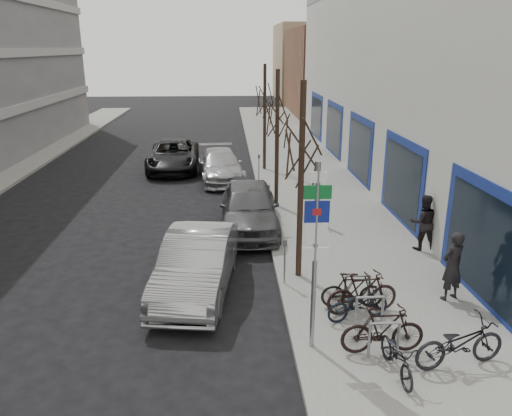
{
  "coord_description": "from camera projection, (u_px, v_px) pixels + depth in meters",
  "views": [
    {
      "loc": [
        0.67,
        -9.22,
        6.27
      ],
      "look_at": [
        1.43,
        3.99,
        2.0
      ],
      "focal_mm": 35.0,
      "sensor_mm": 36.0,
      "label": 1
    }
  ],
  "objects": [
    {
      "name": "ground",
      "position": [
        200.0,
        355.0,
        10.65
      ],
      "size": [
        120.0,
        120.0,
        0.0
      ],
      "primitive_type": "plane",
      "color": "black",
      "rests_on": "ground"
    },
    {
      "name": "sidewalk_east",
      "position": [
        322.0,
        206.0,
        20.38
      ],
      "size": [
        5.0,
        70.0,
        0.15
      ],
      "primitive_type": "cube",
      "color": "slate",
      "rests_on": "ground"
    },
    {
      "name": "brick_building_far",
      "position": [
        354.0,
        72.0,
        48.14
      ],
      "size": [
        12.0,
        14.0,
        8.0
      ],
      "primitive_type": "cube",
      "color": "brown",
      "rests_on": "ground"
    },
    {
      "name": "tan_building_far",
      "position": [
        329.0,
        62.0,
        62.26
      ],
      "size": [
        13.0,
        12.0,
        9.0
      ],
      "primitive_type": "cube",
      "color": "#937A5B",
      "rests_on": "ground"
    },
    {
      "name": "highway_sign_pole",
      "position": [
        315.0,
        246.0,
        10.02
      ],
      "size": [
        0.55,
        0.1,
        4.2
      ],
      "color": "gray",
      "rests_on": "ground"
    },
    {
      "name": "bike_rack",
      "position": [
        369.0,
        309.0,
        11.23
      ],
      "size": [
        0.66,
        2.26,
        0.83
      ],
      "color": "gray",
      "rests_on": "sidewalk_east"
    },
    {
      "name": "tree_near",
      "position": [
        302.0,
        136.0,
        12.86
      ],
      "size": [
        1.8,
        1.8,
        5.5
      ],
      "color": "black",
      "rests_on": "ground"
    },
    {
      "name": "tree_mid",
      "position": [
        277.0,
        107.0,
        19.03
      ],
      "size": [
        1.8,
        1.8,
        5.5
      ],
      "color": "black",
      "rests_on": "ground"
    },
    {
      "name": "tree_far",
      "position": [
        265.0,
        92.0,
        25.21
      ],
      "size": [
        1.8,
        1.8,
        5.5
      ],
      "color": "black",
      "rests_on": "ground"
    },
    {
      "name": "meter_front",
      "position": [
        285.0,
        257.0,
        13.34
      ],
      "size": [
        0.1,
        0.08,
        1.27
      ],
      "color": "gray",
      "rests_on": "sidewalk_east"
    },
    {
      "name": "meter_mid",
      "position": [
        268.0,
        198.0,
        18.56
      ],
      "size": [
        0.1,
        0.08,
        1.27
      ],
      "color": "gray",
      "rests_on": "sidewalk_east"
    },
    {
      "name": "meter_back",
      "position": [
        259.0,
        165.0,
        23.79
      ],
      "size": [
        0.1,
        0.08,
        1.27
      ],
      "color": "gray",
      "rests_on": "sidewalk_east"
    },
    {
      "name": "bike_near_left",
      "position": [
        397.0,
        353.0,
        9.67
      ],
      "size": [
        0.57,
        1.56,
        0.94
      ],
      "primitive_type": "imported",
      "rotation": [
        0.0,
        0.0,
        0.07
      ],
      "color": "black",
      "rests_on": "sidewalk_east"
    },
    {
      "name": "bike_near_right",
      "position": [
        383.0,
        329.0,
        10.34
      ],
      "size": [
        1.8,
        0.57,
        1.09
      ],
      "primitive_type": "imported",
      "rotation": [
        0.0,
        0.0,
        1.59
      ],
      "color": "black",
      "rests_on": "sidewalk_east"
    },
    {
      "name": "bike_mid_curb",
      "position": [
        358.0,
        301.0,
        11.64
      ],
      "size": [
        1.62,
        0.83,
        0.95
      ],
      "primitive_type": "imported",
      "rotation": [
        0.0,
        0.0,
        1.81
      ],
      "color": "black",
      "rests_on": "sidewalk_east"
    },
    {
      "name": "bike_mid_inner",
      "position": [
        352.0,
        290.0,
        12.18
      ],
      "size": [
        1.57,
        0.52,
        0.94
      ],
      "primitive_type": "imported",
      "rotation": [
        0.0,
        0.0,
        1.53
      ],
      "color": "black",
      "rests_on": "sidewalk_east"
    },
    {
      "name": "bike_far_curb",
      "position": [
        460.0,
        339.0,
        9.89
      ],
      "size": [
        2.04,
        0.95,
        1.2
      ],
      "primitive_type": "imported",
      "rotation": [
        0.0,
        0.0,
        1.76
      ],
      "color": "black",
      "rests_on": "sidewalk_east"
    },
    {
      "name": "bike_far_inner",
      "position": [
        362.0,
        292.0,
        11.9
      ],
      "size": [
        1.87,
        0.82,
        1.1
      ],
      "primitive_type": "imported",
      "rotation": [
        0.0,
        0.0,
        1.73
      ],
      "color": "black",
      "rests_on": "sidewalk_east"
    },
    {
      "name": "parked_car_front",
      "position": [
        197.0,
        263.0,
        13.25
      ],
      "size": [
        2.31,
        5.04,
        1.6
      ],
      "primitive_type": "imported",
      "rotation": [
        0.0,
        0.0,
        -0.13
      ],
      "color": "#9E9FA3",
      "rests_on": "ground"
    },
    {
      "name": "parked_car_mid",
      "position": [
        249.0,
        207.0,
        17.74
      ],
      "size": [
        2.12,
        5.08,
        1.72
      ],
      "primitive_type": "imported",
      "rotation": [
        0.0,
        0.0,
        -0.02
      ],
      "color": "#4C4C51",
      "rests_on": "ground"
    },
    {
      "name": "parked_car_back",
      "position": [
        220.0,
        165.0,
        24.54
      ],
      "size": [
        2.6,
        5.23,
        1.46
      ],
      "primitive_type": "imported",
      "rotation": [
        0.0,
        0.0,
        0.11
      ],
      "color": "#A3A3A8",
      "rests_on": "ground"
    },
    {
      "name": "lane_car",
      "position": [
        173.0,
        155.0,
        26.63
      ],
      "size": [
        2.71,
        5.64,
        1.55
      ],
      "primitive_type": "imported",
      "rotation": [
        0.0,
        0.0,
        0.03
      ],
      "color": "black",
      "rests_on": "ground"
    },
    {
      "name": "pedestrian_near",
      "position": [
        452.0,
        266.0,
        12.48
      ],
      "size": [
        0.78,
        0.66,
        1.82
      ],
      "primitive_type": "imported",
      "rotation": [
        0.0,
        0.0,
        3.55
      ],
      "color": "black",
      "rests_on": "sidewalk_east"
    },
    {
      "name": "pedestrian_far",
      "position": [
        423.0,
        222.0,
        15.61
      ],
      "size": [
        0.71,
        0.51,
        1.82
      ],
      "primitive_type": "imported",
      "rotation": [
        0.0,
        0.0,
        3.05
      ],
      "color": "black",
      "rests_on": "sidewalk_east"
    }
  ]
}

